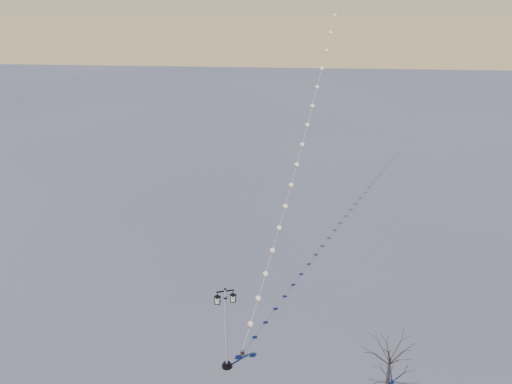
# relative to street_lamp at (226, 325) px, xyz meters

# --- Properties ---
(ground) EXTENTS (300.00, 300.00, 0.00)m
(ground) POSITION_rel_street_lamp_xyz_m (0.47, -0.46, -2.91)
(ground) COLOR #4C4E4D
(ground) RESTS_ON ground
(street_lamp) EXTENTS (1.28, 0.75, 5.25)m
(street_lamp) POSITION_rel_street_lamp_xyz_m (0.00, 0.00, 0.00)
(street_lamp) COLOR black
(street_lamp) RESTS_ON ground
(bare_tree) EXTENTS (2.08, 2.08, 3.46)m
(bare_tree) POSITION_rel_street_lamp_xyz_m (9.04, -0.63, -0.50)
(bare_tree) COLOR #3C3129
(bare_tree) RESTS_ON ground
(kite_train) EXTENTS (9.24, 38.27, 34.24)m
(kite_train) POSITION_rel_street_lamp_xyz_m (5.04, 20.14, 14.13)
(kite_train) COLOR #342518
(kite_train) RESTS_ON ground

